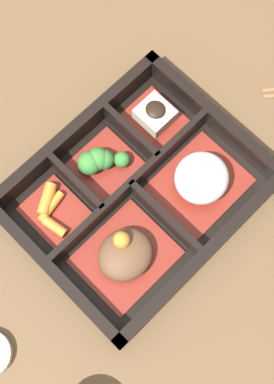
{
  "coord_description": "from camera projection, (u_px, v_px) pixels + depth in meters",
  "views": [
    {
      "loc": [
        0.14,
        0.14,
        0.66
      ],
      "look_at": [
        0.0,
        0.0,
        0.03
      ],
      "focal_mm": 50.0,
      "sensor_mm": 36.0,
      "label": 1
    }
  ],
  "objects": [
    {
      "name": "bento_rim",
      "position": [
        135.0,
        191.0,
        0.67
      ],
      "size": [
        0.3,
        0.24,
        0.04
      ],
      "color": "black",
      "rests_on": "ground_plane"
    },
    {
      "name": "bowl_rice",
      "position": [
        201.0,
        179.0,
        0.66
      ],
      "size": [
        0.11,
        0.1,
        0.05
      ],
      "color": "maroon",
      "rests_on": "bento_base"
    },
    {
      "name": "bowl_carrots",
      "position": [
        52.0,
        210.0,
        0.67
      ],
      "size": [
        0.07,
        0.07,
        0.02
      ],
      "color": "maroon",
      "rests_on": "bento_base"
    },
    {
      "name": "bento_base",
      "position": [
        137.0,
        196.0,
        0.68
      ],
      "size": [
        0.3,
        0.24,
        0.01
      ],
      "color": "black",
      "rests_on": "ground_plane"
    },
    {
      "name": "bowl_tofu",
      "position": [
        155.0,
        116.0,
        0.7
      ],
      "size": [
        0.06,
        0.07,
        0.04
      ],
      "color": "maroon",
      "rests_on": "bento_base"
    },
    {
      "name": "bowl_greens",
      "position": [
        101.0,
        161.0,
        0.68
      ],
      "size": [
        0.08,
        0.07,
        0.04
      ],
      "color": "maroon",
      "rests_on": "bento_base"
    },
    {
      "name": "ground_plane",
      "position": [
        137.0,
        198.0,
        0.69
      ],
      "size": [
        3.0,
        3.0,
        0.0
      ],
      "primitive_type": "plane",
      "color": "brown"
    },
    {
      "name": "bowl_stew",
      "position": [
        125.0,
        254.0,
        0.64
      ],
      "size": [
        0.11,
        0.1,
        0.05
      ],
      "color": "maroon",
      "rests_on": "bento_base"
    }
  ]
}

